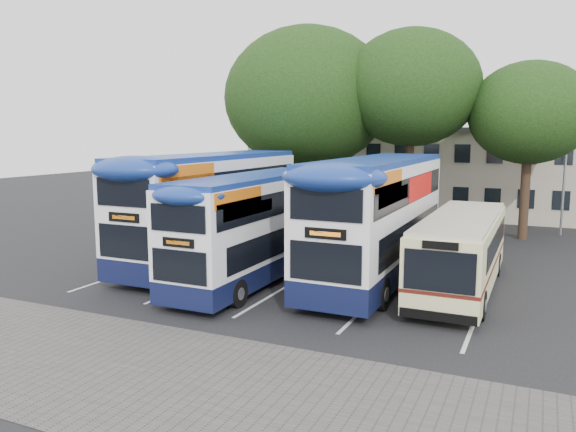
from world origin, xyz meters
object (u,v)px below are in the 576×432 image
Objects in this scene: lamp_post at (567,146)px; tree_left at (307,98)px; bus_dd_right at (378,213)px; bus_single at (462,248)px; bus_dd_mid at (255,223)px; bus_dd_left at (213,203)px; tree_right at (530,113)px; tree_mid at (412,88)px.

tree_left is (-14.55, -2.96, 2.86)m from lamp_post.
bus_single is (3.26, -0.22, -1.06)m from bus_dd_right.
tree_left is 14.64m from bus_dd_mid.
lamp_post is 0.77× the size of bus_dd_left.
tree_right is at bearing 4.13° from tree_left.
tree_right is 0.82× the size of bus_dd_left.
bus_dd_right is at bearing -116.60° from lamp_post.
bus_dd_right is (7.61, -10.90, -5.28)m from tree_left.
bus_dd_left is 1.16× the size of bus_dd_mid.
bus_dd_mid reaches higher than bus_single.
tree_right is at bearing 67.11° from bus_dd_right.
tree_right is (12.60, 0.91, -1.07)m from tree_left.
tree_right is 13.50m from bus_dd_right.
bus_dd_mid is at bearing -102.89° from tree_mid.
tree_left is 1.05× the size of bus_dd_right.
lamp_post reaches higher than bus_single.
tree_left reaches higher than tree_right.
tree_mid is at bearing 111.76° from bus_single.
lamp_post is 3.35m from tree_right.
bus_dd_left reaches higher than bus_dd_mid.
bus_dd_mid is at bearing -75.95° from tree_left.
tree_mid is 13.97m from bus_single.
bus_dd_right is at bearing 27.06° from bus_dd_mid.
tree_mid is (-8.21, -2.72, 3.27)m from lamp_post.
bus_dd_left is at bearing -179.94° from bus_dd_right.
tree_mid is (6.34, 0.24, 0.40)m from tree_left.
lamp_post is at bearing 11.50° from tree_left.
lamp_post is 0.95× the size of bus_single.
tree_mid reaches higher than bus_single.
bus_dd_right is (7.63, 0.01, -0.03)m from bus_dd_left.
tree_mid is 1.01× the size of bus_dd_right.
bus_single is (-3.68, -14.08, -3.48)m from lamp_post.
bus_dd_left is at bearing 146.28° from bus_dd_mid.
tree_right is 17.79m from bus_dd_left.
tree_mid reaches higher than bus_dd_right.
tree_left is at bearing 134.36° from bus_single.
tree_mid is 14.03m from bus_dd_left.
tree_mid is at bearing 2.21° from tree_left.
bus_dd_mid is at bearing -152.94° from bus_dd_right.
tree_right reaches higher than bus_dd_mid.
tree_right is 1.02× the size of bus_single.
bus_dd_left reaches higher than bus_single.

